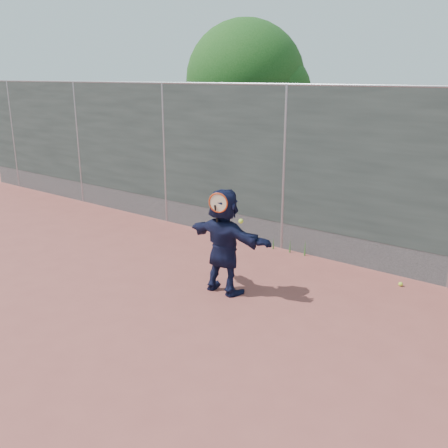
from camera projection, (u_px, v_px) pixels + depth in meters
The scene contains 7 objects.
ground at pixel (149, 315), 6.83m from camera, with size 80.00×80.00×0.00m, color #9E4C42.
player at pixel (224, 241), 7.37m from camera, with size 1.48×0.47×1.60m, color #141837.
ball_ground at pixel (401, 284), 7.76m from camera, with size 0.07×0.07×0.07m, color #C4E833.
fence at pixel (284, 166), 9.03m from camera, with size 20.00×0.06×3.03m.
swing_action at pixel (220, 206), 7.01m from camera, with size 0.52×0.16×0.51m.
tree_left at pixel (251, 84), 12.62m from camera, with size 3.15×3.00×4.53m.
weed_clump at pixel (292, 246), 9.19m from camera, with size 0.68×0.07×0.30m.
Camera 1 is at (4.58, -4.28, 3.17)m, focal length 40.00 mm.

